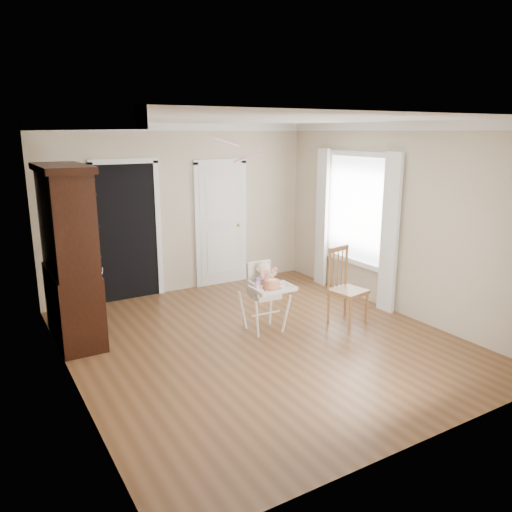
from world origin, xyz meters
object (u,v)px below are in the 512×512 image
cake (272,284)px  sippy_cup (257,283)px  high_chair (265,289)px  china_cabinet (70,255)px  dining_chair (346,289)px

cake → sippy_cup: (-0.15, 0.11, 0.01)m
high_chair → china_cabinet: size_ratio=0.43×
high_chair → dining_chair: bearing=-14.6°
sippy_cup → china_cabinet: bearing=151.7°
cake → china_cabinet: size_ratio=0.11×
sippy_cup → dining_chair: (1.28, -0.22, -0.23)m
sippy_cup → china_cabinet: (-2.02, 1.09, 0.38)m
cake → dining_chair: size_ratio=0.23×
high_chair → china_cabinet: (-2.20, 0.98, 0.52)m
high_chair → cake: bearing=-94.9°
cake → high_chair: bearing=83.2°
sippy_cup → high_chair: bearing=31.9°
china_cabinet → dining_chair: 3.61m
china_cabinet → dining_chair: china_cabinet is taller
high_chair → cake: size_ratio=3.83×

